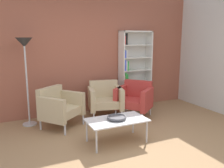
{
  "coord_description": "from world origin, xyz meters",
  "views": [
    {
      "loc": [
        -1.68,
        -2.76,
        1.73
      ],
      "look_at": [
        -0.02,
        0.84,
        0.95
      ],
      "focal_mm": 37.58,
      "sensor_mm": 36.0,
      "label": 1
    }
  ],
  "objects": [
    {
      "name": "armchair_near_window",
      "position": [
        0.29,
        1.89,
        0.41
      ],
      "size": [
        0.84,
        0.8,
        0.78
      ],
      "rotation": [
        0.0,
        0.0,
        -0.23
      ],
      "color": "#C6B289",
      "rests_on": "ground_plane"
    },
    {
      "name": "brick_back_panel",
      "position": [
        0.0,
        2.46,
        1.45
      ],
      "size": [
        6.4,
        0.12,
        2.9
      ],
      "primitive_type": "cube",
      "color": "#9E5642",
      "rests_on": "ground_plane"
    },
    {
      "name": "coffee_table_low",
      "position": [
        -0.06,
        0.58,
        0.37
      ],
      "size": [
        1.0,
        0.56,
        0.4
      ],
      "color": "silver",
      "rests_on": "ground_plane"
    },
    {
      "name": "ground_plane",
      "position": [
        0.0,
        0.0,
        0.0
      ],
      "size": [
        8.32,
        8.32,
        0.0
      ],
      "primitive_type": "plane",
      "color": "#9E7751"
    },
    {
      "name": "floor_lamp_torchiere",
      "position": [
        -1.31,
        2.05,
        1.45
      ],
      "size": [
        0.32,
        0.32,
        1.74
      ],
      "color": "silver",
      "rests_on": "ground_plane"
    },
    {
      "name": "decorative_bowl",
      "position": [
        -0.06,
        0.58,
        0.43
      ],
      "size": [
        0.32,
        0.32,
        0.05
      ],
      "color": "#4C4C51",
      "rests_on": "coffee_table_low"
    },
    {
      "name": "bookshelf_tall",
      "position": [
        1.18,
        2.25,
        0.93
      ],
      "size": [
        0.8,
        0.3,
        1.9
      ],
      "color": "silver",
      "rests_on": "ground_plane"
    },
    {
      "name": "armchair_spare_guest",
      "position": [
        0.89,
        1.62,
        0.41
      ],
      "size": [
        0.94,
        0.95,
        0.78
      ],
      "rotation": [
        0.0,
        0.0,
        -0.88
      ],
      "color": "#B73833",
      "rests_on": "ground_plane"
    },
    {
      "name": "armchair_corner_red",
      "position": [
        -0.77,
        1.68,
        0.41
      ],
      "size": [
        0.95,
        0.94,
        0.78
      ],
      "rotation": [
        0.0,
        0.0,
        0.68
      ],
      "color": "#C6B289",
      "rests_on": "ground_plane"
    }
  ]
}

